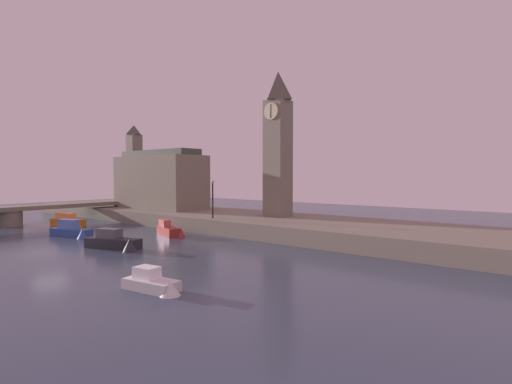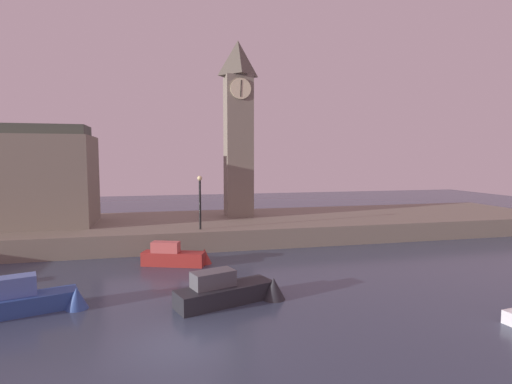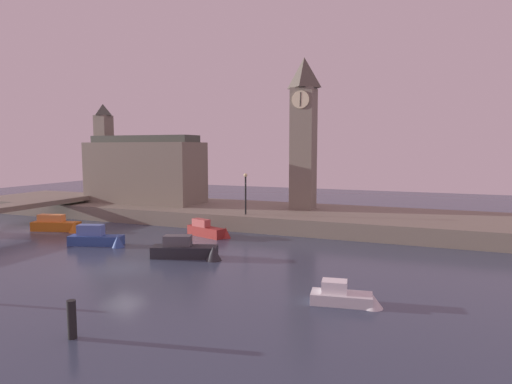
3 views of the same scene
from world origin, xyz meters
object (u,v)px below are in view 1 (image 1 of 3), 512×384
(streetlamp, at_px, (213,194))
(boat_tour_blue, at_px, (73,231))
(clock_tower, at_px, (278,142))
(parliament_hall, at_px, (159,180))
(boat_barge_dark, at_px, (116,242))
(boat_patrol_orange, at_px, (69,222))
(boat_dinghy_red, at_px, (169,230))
(boat_ferry_white, at_px, (155,284))

(streetlamp, distance_m, boat_tour_blue, 13.88)
(clock_tower, height_order, parliament_hall, clock_tower)
(clock_tower, relative_size, boat_barge_dark, 2.78)
(boat_patrol_orange, bearing_deg, streetlamp, 23.57)
(boat_barge_dark, xyz_separation_m, boat_dinghy_red, (-2.34, 7.22, 0.01))
(streetlamp, xyz_separation_m, boat_ferry_white, (12.69, -16.60, -3.57))
(clock_tower, distance_m, boat_tour_blue, 22.41)
(boat_dinghy_red, bearing_deg, clock_tower, 59.86)
(parliament_hall, bearing_deg, boat_ferry_white, -37.37)
(parliament_hall, xyz_separation_m, streetlamp, (15.06, -4.60, -1.38))
(parliament_hall, bearing_deg, boat_barge_dark, -45.73)
(streetlamp, height_order, boat_ferry_white, streetlamp)
(parliament_hall, bearing_deg, boat_dinghy_red, -33.48)
(clock_tower, relative_size, boat_ferry_white, 4.10)
(parliament_hall, distance_m, boat_tour_blue, 17.23)
(clock_tower, xyz_separation_m, boat_ferry_white, (8.70, -22.48, -9.12))
(boat_tour_blue, bearing_deg, boat_ferry_white, -16.05)
(clock_tower, bearing_deg, boat_tour_blue, -126.94)
(boat_patrol_orange, bearing_deg, parliament_hall, 84.14)
(streetlamp, bearing_deg, clock_tower, 55.85)
(boat_ferry_white, xyz_separation_m, boat_dinghy_red, (-14.53, 12.45, 0.17))
(boat_dinghy_red, relative_size, boat_tour_blue, 0.89)
(parliament_hall, distance_m, boat_patrol_orange, 12.68)
(parliament_hall, relative_size, boat_ferry_white, 3.59)
(boat_ferry_white, height_order, boat_dinghy_red, boat_dinghy_red)
(boat_barge_dark, distance_m, boat_patrol_orange, 17.31)
(clock_tower, xyz_separation_m, parliament_hall, (-19.05, -1.28, -4.16))
(boat_dinghy_red, bearing_deg, boat_ferry_white, -40.60)
(boat_barge_dark, relative_size, boat_patrol_orange, 1.06)
(boat_barge_dark, relative_size, boat_tour_blue, 1.09)
(streetlamp, height_order, boat_patrol_orange, streetlamp)
(clock_tower, height_order, boat_barge_dark, clock_tower)
(boat_dinghy_red, bearing_deg, parliament_hall, 146.52)
(boat_barge_dark, relative_size, boat_dinghy_red, 1.23)
(parliament_hall, height_order, boat_ferry_white, parliament_hall)
(parliament_hall, bearing_deg, clock_tower, 3.86)
(clock_tower, bearing_deg, boat_dinghy_red, -120.14)
(clock_tower, xyz_separation_m, boat_dinghy_red, (-5.82, -10.03, -8.94))
(parliament_hall, distance_m, boat_dinghy_red, 16.56)
(clock_tower, xyz_separation_m, streetlamp, (-3.99, -5.88, -5.55))
(boat_ferry_white, relative_size, boat_patrol_orange, 0.72)
(clock_tower, xyz_separation_m, boat_tour_blue, (-12.35, -16.42, -8.93))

